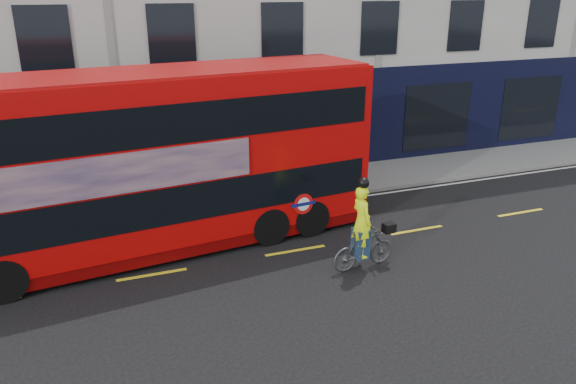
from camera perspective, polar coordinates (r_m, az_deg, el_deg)
ground at (r=13.83m, az=-12.79°, el=-11.00°), size 120.00×120.00×0.00m
pavement at (r=19.66m, az=-15.65°, el=-1.38°), size 60.00×3.00×0.12m
kerb at (r=18.27m, az=-15.16°, el=-3.00°), size 60.00×0.12×0.13m
road_edge_line at (r=18.02m, az=-15.04°, el=-3.54°), size 58.00×0.10×0.01m
lane_dashes at (r=15.13m, az=-13.65°, el=-8.16°), size 58.00×0.12×0.01m
bus at (r=15.71m, az=-13.44°, el=3.04°), size 12.59×4.15×4.99m
cyclist at (r=14.80m, az=7.64°, el=-4.67°), size 1.86×0.74×2.55m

